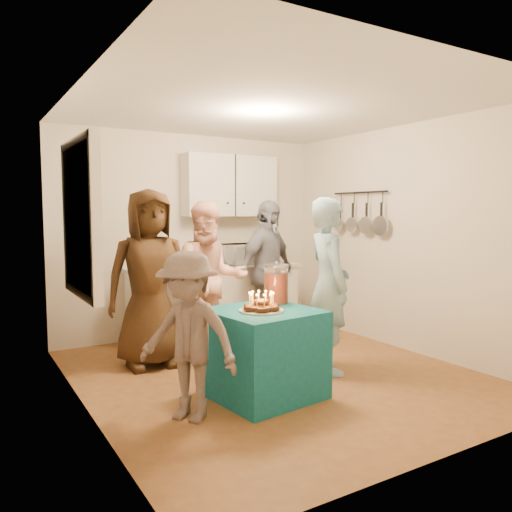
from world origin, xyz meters
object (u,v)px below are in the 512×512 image
woman_back_left (150,278)px  woman_back_center (210,280)px  woman_back_right (267,271)px  child_near_left (188,336)px  punch_jar (276,285)px  party_table (263,353)px  man_birthday (329,285)px  counter (216,303)px  microwave (237,254)px

woman_back_left → woman_back_center: woman_back_left is taller
woman_back_right → child_near_left: 2.53m
woman_back_center → punch_jar: bearing=-65.5°
party_table → man_birthday: (0.92, 0.23, 0.49)m
counter → woman_back_left: (-1.16, -0.81, 0.49)m
man_birthday → child_near_left: size_ratio=1.33×
counter → man_birthday: bearing=-80.7°
child_near_left → man_birthday: bearing=68.0°
party_table → child_near_left: bearing=-170.2°
microwave → woman_back_center: woman_back_center is taller
microwave → party_table: (-0.93, -2.14, -0.67)m
woman_back_left → microwave: bearing=32.4°
microwave → child_near_left: size_ratio=0.38×
party_table → woman_back_right: size_ratio=0.49×
counter → party_table: size_ratio=2.59×
woman_back_center → counter: bearing=76.4°
man_birthday → woman_back_left: 1.83m
microwave → woman_back_left: woman_back_left is taller
woman_back_center → woman_back_right: 1.00m
counter → punch_jar: punch_jar is taller
child_near_left → woman_back_right: bearing=99.5°
party_table → punch_jar: punch_jar is taller
microwave → punch_jar: microwave is taller
child_near_left → punch_jar: bearing=74.2°
man_birthday → woman_back_left: bearing=71.9°
woman_back_left → woman_back_center: bearing=0.2°
party_table → woman_back_right: 2.00m
punch_jar → woman_back_left: 1.39m
woman_back_left → child_near_left: 1.50m
party_table → punch_jar: 0.65m
woman_back_center → child_near_left: bearing=-105.6°
counter → child_near_left: 2.66m
woman_back_left → party_table: bearing=-63.7°
man_birthday → woman_back_center: size_ratio=1.02×
woman_back_left → child_near_left: bearing=-94.3°
counter → woman_back_center: bearing=-119.7°
party_table → man_birthday: size_ratio=0.49×
man_birthday → child_near_left: man_birthday is taller
microwave → party_table: 2.43m
counter → microwave: microwave is taller
man_birthday → woman_back_right: (0.15, 1.38, 0.00)m
party_table → child_near_left: size_ratio=0.65×
counter → child_near_left: bearing=-120.9°
woman_back_right → child_near_left: bearing=-158.6°
woman_back_left → woman_back_center: size_ratio=1.07×
woman_back_left → woman_back_center: (0.67, -0.04, -0.06)m
man_birthday → microwave: bearing=18.1°
counter → microwave: 0.70m
counter → man_birthday: 1.98m
woman_back_center → child_near_left: size_ratio=1.31×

